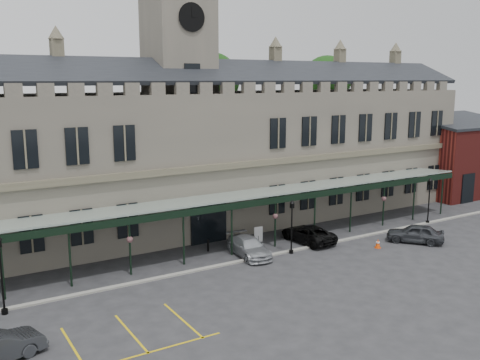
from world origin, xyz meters
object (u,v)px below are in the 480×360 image
lamp_post_mid (292,222)px  lamp_post_right (429,196)px  car_taxi (249,247)px  car_van (308,234)px  station_building (181,157)px  lamp_post_left (1,267)px  sign_board (258,235)px  clock_tower (179,80)px  traffic_cone (378,244)px  car_right_a (415,233)px

lamp_post_mid → lamp_post_right: size_ratio=0.97×
lamp_post_right → car_taxi: (-19.00, 0.87, -1.87)m
car_van → station_building: bearing=-55.7°
lamp_post_left → lamp_post_mid: lamp_post_left is taller
lamp_post_left → lamp_post_mid: (20.41, 0.16, -0.28)m
lamp_post_left → sign_board: size_ratio=3.64×
clock_tower → car_taxi: (1.00, -9.65, -12.40)m
traffic_cone → lamp_post_right: bearing=16.9°
traffic_cone → car_taxi: car_taxi is taller
lamp_post_right → sign_board: bearing=168.3°
sign_board → car_right_a: bearing=-23.6°
lamp_post_mid → station_building: bearing=110.8°
lamp_post_left → car_taxi: (17.32, 1.35, -2.08)m
sign_board → lamp_post_mid: bearing=-73.2°
traffic_cone → sign_board: sign_board is taller
traffic_cone → car_right_a: car_right_a is taller
lamp_post_right → traffic_cone: (-9.26, -2.82, -2.22)m
lamp_post_mid → car_taxi: bearing=158.9°
lamp_post_left → car_van: (23.32, 1.79, -2.08)m
station_building → lamp_post_right: station_building is taller
clock_tower → lamp_post_right: bearing=-27.8°
station_building → traffic_cone: (10.74, -13.25, -6.11)m
clock_tower → car_right_a: clock_tower is taller
lamp_post_left → car_right_a: size_ratio=1.05×
clock_tower → traffic_cone: (10.74, -13.34, -12.76)m
station_building → clock_tower: size_ratio=2.42×
station_building → car_taxi: 11.21m
clock_tower → lamp_post_right: 24.93m
car_van → clock_tower: bearing=-56.0°
clock_tower → car_right_a: 23.50m
station_building → traffic_cone: size_ratio=82.87×
clock_tower → lamp_post_left: 22.23m
clock_tower → traffic_cone: bearing=-51.2°
traffic_cone → car_van: size_ratio=0.14×
station_building → sign_board: bearing=-63.3°
car_van → lamp_post_left: bearing=1.2°
lamp_post_left → lamp_post_right: bearing=0.8°
station_building → car_van: 12.87m
lamp_post_mid → lamp_post_right: lamp_post_right is taller
traffic_cone → sign_board: 9.54m
lamp_post_mid → traffic_cone: size_ratio=5.82×
lamp_post_left → car_taxi: lamp_post_left is taller
clock_tower → car_taxi: clock_tower is taller
station_building → lamp_post_left: station_building is taller
sign_board → car_taxi: 3.59m
traffic_cone → car_right_a: size_ratio=0.16×
car_right_a → lamp_post_left: bearing=-44.8°
station_building → clock_tower: 6.64m
station_building → lamp_post_left: size_ratio=12.78×
lamp_post_right → car_van: 13.20m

